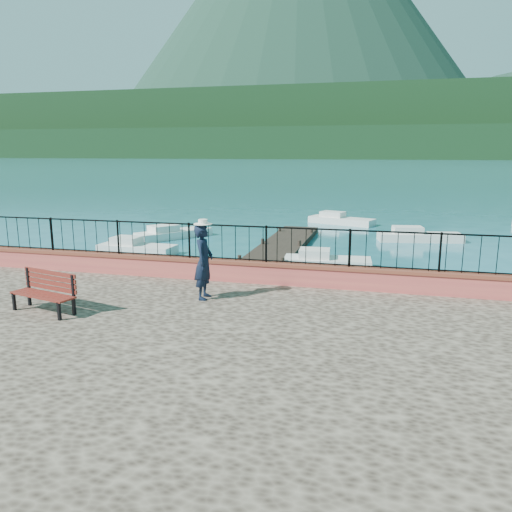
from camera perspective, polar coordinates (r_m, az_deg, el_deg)
The scene contains 15 objects.
ground at distance 10.56m, azimuth -2.02°, elevation -14.58°, with size 2000.00×2000.00×0.00m, color #19596B.
parapet at distance 13.43m, azimuth 2.40°, elevation -1.96°, with size 28.00×0.46×0.58m, color #CC5849.
railing at distance 13.27m, azimuth 2.43°, elevation 1.25°, with size 27.00×0.05×0.95m, color black.
dock at distance 22.05m, azimuth 1.80°, elevation -0.01°, with size 2.00×16.00×0.30m, color #2D231C.
far_forest at distance 309.10m, azimuth 14.26°, elevation 12.38°, with size 900.00×60.00×18.00m, color black.
foothills at distance 369.47m, azimuth 14.45°, elevation 14.26°, with size 900.00×120.00×44.00m, color black.
volcano at distance 743.06m, azimuth 4.98°, elevation 26.34°, with size 560.00×560.00×380.00m, color #142D23.
park_bench at distance 12.03m, azimuth -23.00°, elevation -4.66°, with size 1.70×0.91×0.90m.
person at distance 12.00m, azimuth -5.99°, elevation -0.67°, with size 0.66×0.43×1.81m, color black.
hat at distance 11.83m, azimuth -6.09°, elevation 3.91°, with size 0.44×0.44×0.12m, color white.
boat_0 at distance 23.88m, azimuth -13.44°, elevation 1.21°, with size 3.62×1.30×0.80m, color silver.
boat_1 at distance 20.56m, azimuth 8.16°, elevation -0.29°, with size 3.51×1.30×0.80m, color silver.
boat_2 at distance 27.90m, azimuth 18.22°, elevation 2.45°, with size 4.31×1.30×0.80m, color silver.
boat_3 at distance 27.81m, azimuth -9.37°, elevation 2.86°, with size 4.24×1.30×0.80m, color silver.
boat_4 at distance 33.24m, azimuth 9.75°, elevation 4.31°, with size 4.29×1.30×0.80m, color silver.
Camera 1 is at (2.70, -9.06, 4.72)m, focal length 35.00 mm.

